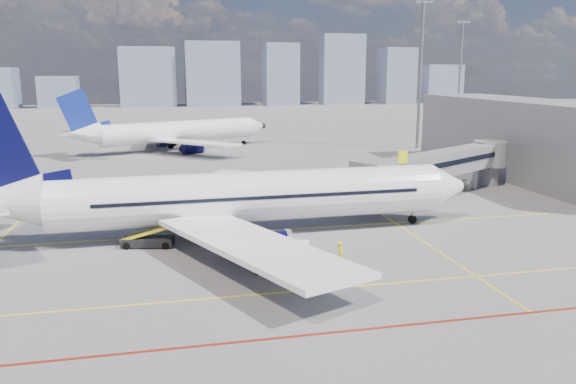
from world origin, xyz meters
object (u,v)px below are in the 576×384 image
main_aircraft (231,199)px  cargo_dolly (281,256)px  second_aircraft (172,132)px  baggage_tug (289,257)px  belt_loader (150,239)px  ramp_worker (340,255)px

main_aircraft → cargo_dolly: main_aircraft is taller
main_aircraft → second_aircraft: 54.26m
main_aircraft → baggage_tug: main_aircraft is taller
cargo_dolly → belt_loader: 12.02m
belt_loader → ramp_worker: size_ratio=2.91×
baggage_tug → belt_loader: bearing=121.7°
baggage_tug → belt_loader: belt_loader is taller
belt_loader → baggage_tug: bearing=-23.1°
belt_loader → second_aircraft: bearing=98.9°
second_aircraft → cargo_dolly: second_aircraft is taller
cargo_dolly → baggage_tug: bearing=74.5°
cargo_dolly → ramp_worker: size_ratio=2.15×
main_aircraft → belt_loader: (-6.70, -1.75, -2.61)m
main_aircraft → baggage_tug: bearing=-70.9°
second_aircraft → baggage_tug: 63.12m
baggage_tug → cargo_dolly: size_ratio=0.57×
baggage_tug → cargo_dolly: 1.43m
baggage_tug → ramp_worker: bearing=-44.4°
main_aircraft → belt_loader: bearing=-166.4°
baggage_tug → ramp_worker: size_ratio=1.23×
main_aircraft → belt_loader: 7.40m
cargo_dolly → ramp_worker: cargo_dolly is taller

